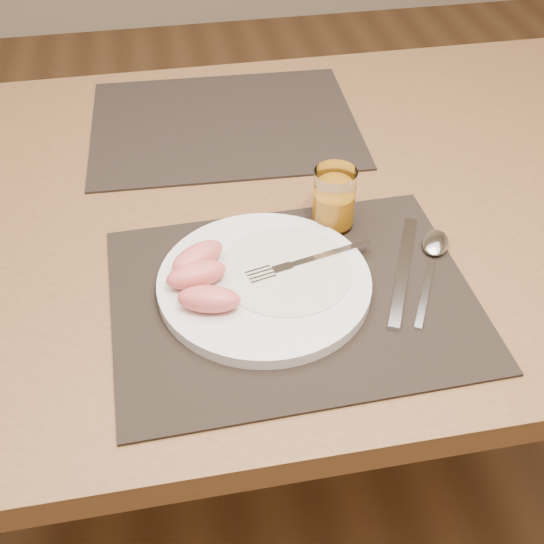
{
  "coord_description": "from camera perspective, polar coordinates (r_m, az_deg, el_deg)",
  "views": [
    {
      "loc": [
        -0.14,
        -0.82,
        1.35
      ],
      "look_at": [
        -0.02,
        -0.19,
        0.77
      ],
      "focal_mm": 45.0,
      "sensor_mm": 36.0,
      "label": 1
    }
  ],
  "objects": [
    {
      "name": "ground",
      "position": [
        1.58,
        -0.57,
        -16.21
      ],
      "size": [
        5.0,
        5.0,
        0.0
      ],
      "primitive_type": "plane",
      "color": "brown",
      "rests_on": "ground"
    },
    {
      "name": "grapefruit_wedges",
      "position": [
        0.84,
        -5.98,
        -0.37
      ],
      "size": [
        0.09,
        0.14,
        0.03
      ],
      "color": "#E2675C",
      "rests_on": "plate"
    },
    {
      "name": "table",
      "position": [
        1.07,
        -0.8,
        2.71
      ],
      "size": [
        1.4,
        0.9,
        0.75
      ],
      "color": "brown",
      "rests_on": "ground"
    },
    {
      "name": "spoon",
      "position": [
        0.94,
        13.4,
        1.83
      ],
      "size": [
        0.11,
        0.18,
        0.01
      ],
      "color": "silver",
      "rests_on": "placemat_near"
    },
    {
      "name": "plate",
      "position": [
        0.86,
        -0.65,
        -0.93
      ],
      "size": [
        0.27,
        0.27,
        0.02
      ],
      "primitive_type": "cylinder",
      "color": "white",
      "rests_on": "placemat_near"
    },
    {
      "name": "knife",
      "position": [
        0.89,
        10.78,
        -0.59
      ],
      "size": [
        0.11,
        0.21,
        0.01
      ],
      "color": "silver",
      "rests_on": "placemat_near"
    },
    {
      "name": "juice_glass",
      "position": [
        0.94,
        5.19,
        5.91
      ],
      "size": [
        0.06,
        0.06,
        0.09
      ],
      "color": "white",
      "rests_on": "placemat_near"
    },
    {
      "name": "fork",
      "position": [
        0.87,
        2.3,
        0.73
      ],
      "size": [
        0.17,
        0.06,
        0.0
      ],
      "color": "silver",
      "rests_on": "plate"
    },
    {
      "name": "plate_dressing",
      "position": [
        0.87,
        1.18,
        0.19
      ],
      "size": [
        0.17,
        0.17,
        0.0
      ],
      "color": "white",
      "rests_on": "plate"
    },
    {
      "name": "placemat_near",
      "position": [
        0.86,
        1.75,
        -2.12
      ],
      "size": [
        0.46,
        0.36,
        0.0
      ],
      "primitive_type": "cube",
      "rotation": [
        0.0,
        0.0,
        0.02
      ],
      "color": "black",
      "rests_on": "table"
    },
    {
      "name": "placemat_far",
      "position": [
        1.2,
        -4.03,
        12.29
      ],
      "size": [
        0.46,
        0.37,
        0.0
      ],
      "primitive_type": "cube",
      "rotation": [
        0.0,
        0.0,
        -0.04
      ],
      "color": "black",
      "rests_on": "table"
    }
  ]
}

